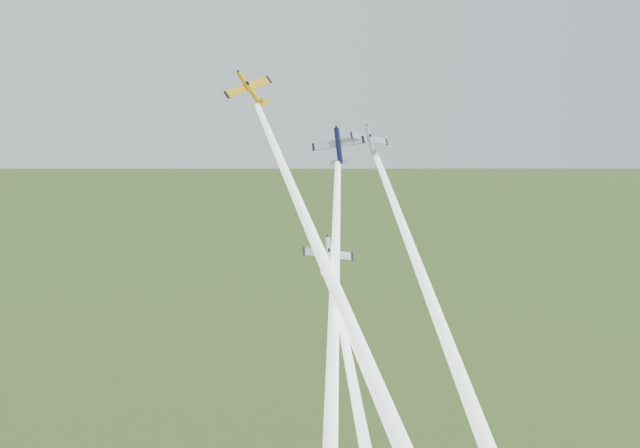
{
  "coord_description": "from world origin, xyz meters",
  "views": [
    {
      "loc": [
        -24.17,
        -121.51,
        113.84
      ],
      "look_at": [
        0.0,
        -6.0,
        92.0
      ],
      "focal_mm": 45.0,
      "sensor_mm": 36.0,
      "label": 1
    }
  ],
  "objects_px": {
    "plane_yellow": "(250,89)",
    "plane_silver_right": "(370,141)",
    "plane_silver_low": "(329,257)",
    "plane_navy": "(338,146)"
  },
  "relations": [
    {
      "from": "plane_yellow",
      "to": "plane_silver_right",
      "type": "distance_m",
      "value": 20.86
    },
    {
      "from": "plane_silver_right",
      "to": "plane_silver_low",
      "type": "xyz_separation_m",
      "value": [
        -8.69,
        -8.59,
        -16.74
      ]
    },
    {
      "from": "plane_navy",
      "to": "plane_silver_right",
      "type": "height_order",
      "value": "plane_silver_right"
    },
    {
      "from": "plane_silver_low",
      "to": "plane_yellow",
      "type": "bearing_deg",
      "value": 122.12
    },
    {
      "from": "plane_navy",
      "to": "plane_silver_low",
      "type": "distance_m",
      "value": 18.51
    },
    {
      "from": "plane_yellow",
      "to": "plane_silver_low",
      "type": "bearing_deg",
      "value": -78.33
    },
    {
      "from": "plane_yellow",
      "to": "plane_navy",
      "type": "bearing_deg",
      "value": -45.03
    },
    {
      "from": "plane_silver_right",
      "to": "plane_yellow",
      "type": "bearing_deg",
      "value": 149.17
    },
    {
      "from": "plane_silver_right",
      "to": "plane_silver_low",
      "type": "relative_size",
      "value": 0.86
    },
    {
      "from": "plane_navy",
      "to": "plane_silver_right",
      "type": "bearing_deg",
      "value": 14.52
    }
  ]
}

